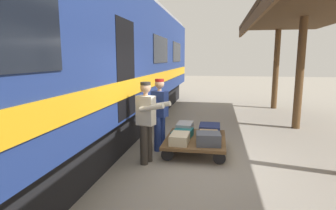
{
  "coord_description": "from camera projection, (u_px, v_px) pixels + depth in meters",
  "views": [
    {
      "loc": [
        -0.02,
        5.46,
        2.17
      ],
      "look_at": [
        1.06,
        -0.5,
        1.15
      ],
      "focal_mm": 29.62,
      "sensor_mm": 36.0,
      "label": 1
    }
  ],
  "objects": [
    {
      "name": "porter_by_door",
      "position": [
        147.0,
        120.0,
        5.68
      ],
      "size": [
        0.72,
        0.54,
        1.7
      ],
      "color": "#332D28",
      "rests_on": "ground_plane"
    },
    {
      "name": "train_car",
      "position": [
        59.0,
        64.0,
        5.91
      ],
      "size": [
        3.03,
        20.06,
        4.0
      ],
      "color": "navy",
      "rests_on": "ground_plane"
    },
    {
      "name": "suitcase_teal_softside",
      "position": [
        182.0,
        134.0,
        6.5
      ],
      "size": [
        0.49,
        0.68,
        0.18
      ],
      "primitive_type": "cube",
      "rotation": [
        0.0,
        0.0,
        -0.12
      ],
      "color": "#1E666B",
      "rests_on": "luggage_cart"
    },
    {
      "name": "ground_plane",
      "position": [
        214.0,
        166.0,
        5.66
      ],
      "size": [
        60.0,
        60.0,
        0.0
      ],
      "primitive_type": "plane",
      "color": "gray"
    },
    {
      "name": "porter_in_overalls",
      "position": [
        159.0,
        112.0,
        6.54
      ],
      "size": [
        0.73,
        0.57,
        1.7
      ],
      "color": "navy",
      "rests_on": "ground_plane"
    },
    {
      "name": "suitcase_navy_fabric",
      "position": [
        210.0,
        129.0,
        6.85
      ],
      "size": [
        0.5,
        0.61,
        0.22
      ],
      "primitive_type": "cube",
      "rotation": [
        0.0,
        0.0,
        -0.0
      ],
      "color": "navy",
      "rests_on": "luggage_cart"
    },
    {
      "name": "luggage_cart",
      "position": [
        195.0,
        140.0,
        6.47
      ],
      "size": [
        1.37,
        1.7,
        0.34
      ],
      "color": "brown",
      "rests_on": "ground_plane"
    },
    {
      "name": "suitcase_tan_vintage",
      "position": [
        209.0,
        135.0,
        6.39
      ],
      "size": [
        0.48,
        0.61,
        0.19
      ],
      "primitive_type": "cube",
      "rotation": [
        0.0,
        0.0,
        0.13
      ],
      "color": "tan",
      "rests_on": "luggage_cart"
    },
    {
      "name": "suitcase_gray_aluminum",
      "position": [
        185.0,
        127.0,
        6.95
      ],
      "size": [
        0.39,
        0.61,
        0.24
      ],
      "primitive_type": "cube",
      "rotation": [
        0.0,
        0.0,
        -0.04
      ],
      "color": "#9EA0A5",
      "rests_on": "luggage_cart"
    },
    {
      "name": "suitcase_cream_canvas",
      "position": [
        180.0,
        139.0,
        6.05
      ],
      "size": [
        0.4,
        0.6,
        0.21
      ],
      "primitive_type": "cube",
      "rotation": [
        0.0,
        0.0,
        -0.02
      ],
      "color": "beige",
      "rests_on": "luggage_cart"
    },
    {
      "name": "suitcase_slate_roller",
      "position": [
        208.0,
        139.0,
        5.93
      ],
      "size": [
        0.55,
        0.5,
        0.26
      ],
      "primitive_type": "cube",
      "rotation": [
        0.0,
        0.0,
        0.09
      ],
      "color": "#4C515B",
      "rests_on": "luggage_cart"
    }
  ]
}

